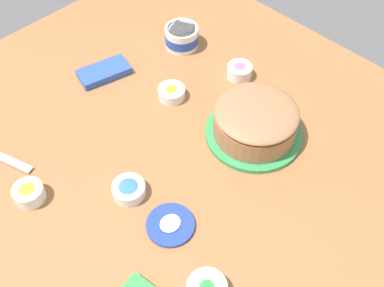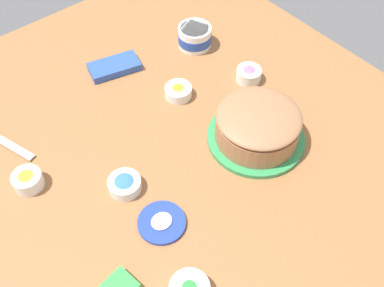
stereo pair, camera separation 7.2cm
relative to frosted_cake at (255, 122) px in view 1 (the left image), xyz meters
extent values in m
plane|color=#936038|center=(0.26, -0.13, -0.05)|extent=(1.54, 1.54, 0.00)
cylinder|color=#339351|center=(0.00, 0.00, -0.05)|extent=(0.28, 0.28, 0.01)
cylinder|color=brown|center=(0.00, 0.00, -0.01)|extent=(0.21, 0.21, 0.06)
cylinder|color=#9E6B47|center=(0.00, 0.00, 0.00)|extent=(0.23, 0.23, 0.07)
ellipsoid|color=#9E6B47|center=(0.00, 0.00, 0.04)|extent=(0.23, 0.23, 0.04)
cylinder|color=white|center=(-0.13, -0.43, -0.02)|extent=(0.11, 0.11, 0.07)
cylinder|color=#2347B2|center=(-0.13, -0.43, -0.02)|extent=(0.11, 0.11, 0.03)
cylinder|color=#9E6B47|center=(-0.13, -0.43, 0.01)|extent=(0.10, 0.10, 0.01)
cylinder|color=#233DAD|center=(0.37, 0.04, -0.05)|extent=(0.12, 0.12, 0.01)
ellipsoid|color=white|center=(0.37, 0.04, -0.04)|extent=(0.05, 0.05, 0.01)
cube|color=silver|center=(0.54, -0.40, -0.05)|extent=(0.06, 0.14, 0.00)
cylinder|color=white|center=(0.57, -0.27, -0.03)|extent=(0.08, 0.08, 0.04)
cylinder|color=yellow|center=(0.57, -0.27, -0.02)|extent=(0.07, 0.07, 0.01)
ellipsoid|color=yellow|center=(0.57, -0.27, -0.02)|extent=(0.05, 0.05, 0.02)
cylinder|color=white|center=(0.06, -0.28, -0.04)|extent=(0.08, 0.08, 0.03)
cylinder|color=orange|center=(0.06, -0.28, -0.03)|extent=(0.07, 0.07, 0.01)
ellipsoid|color=orange|center=(0.06, -0.28, -0.03)|extent=(0.06, 0.06, 0.02)
cylinder|color=white|center=(0.38, -0.10, -0.04)|extent=(0.09, 0.09, 0.03)
cylinder|color=blue|center=(0.38, -0.10, -0.03)|extent=(0.07, 0.07, 0.01)
ellipsoid|color=blue|center=(0.38, -0.10, -0.03)|extent=(0.06, 0.06, 0.02)
cylinder|color=white|center=(-0.15, -0.19, -0.03)|extent=(0.08, 0.08, 0.04)
cylinder|color=pink|center=(-0.15, -0.19, -0.03)|extent=(0.07, 0.07, 0.01)
ellipsoid|color=pink|center=(-0.15, -0.19, -0.02)|extent=(0.05, 0.05, 0.02)
cube|color=#2D51B2|center=(0.15, -0.50, -0.04)|extent=(0.18, 0.12, 0.02)
camera|label=1|loc=(0.70, 0.45, 0.94)|focal=41.98mm
camera|label=2|loc=(0.65, 0.50, 0.94)|focal=41.98mm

